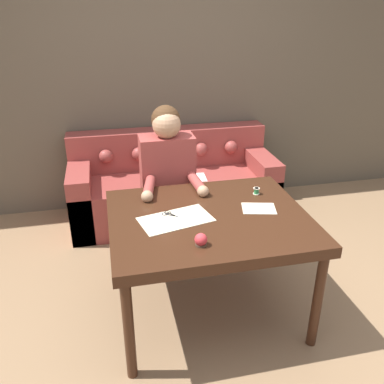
{
  "coord_description": "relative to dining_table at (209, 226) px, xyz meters",
  "views": [
    {
      "loc": [
        -0.65,
        -2.04,
        1.94
      ],
      "look_at": [
        -0.14,
        0.26,
        0.84
      ],
      "focal_mm": 38.0,
      "sensor_mm": 36.0,
      "label": 1
    }
  ],
  "objects": [
    {
      "name": "person",
      "position": [
        -0.15,
        0.67,
        -0.01
      ],
      "size": [
        0.46,
        0.58,
        1.28
      ],
      "color": "#33281E",
      "rests_on": "ground_plane"
    },
    {
      "name": "pattern_paper_offcut",
      "position": [
        0.34,
        0.02,
        0.07
      ],
      "size": [
        0.24,
        0.2,
        0.0
      ],
      "color": "beige",
      "rests_on": "dining_table"
    },
    {
      "name": "dining_table",
      "position": [
        0.0,
        0.0,
        0.0
      ],
      "size": [
        1.23,
        1.01,
        0.74
      ],
      "color": "#381E11",
      "rests_on": "ground_plane"
    },
    {
      "name": "pin_cushion",
      "position": [
        -0.13,
        -0.32,
        0.1
      ],
      "size": [
        0.07,
        0.07,
        0.07
      ],
      "color": "#4C3828",
      "rests_on": "dining_table"
    },
    {
      "name": "couch",
      "position": [
        0.01,
        1.42,
        -0.36
      ],
      "size": [
        1.92,
        0.76,
        0.82
      ],
      "color": "brown",
      "rests_on": "ground_plane"
    },
    {
      "name": "wall_back",
      "position": [
        0.06,
        1.81,
        0.64
      ],
      "size": [
        8.0,
        0.06,
        2.6
      ],
      "color": "brown",
      "rests_on": "ground_plane"
    },
    {
      "name": "thread_spool",
      "position": [
        0.4,
        0.23,
        0.09
      ],
      "size": [
        0.04,
        0.04,
        0.05
      ],
      "color": "#338C4C",
      "rests_on": "dining_table"
    },
    {
      "name": "ground_plane",
      "position": [
        0.06,
        -0.1,
        -0.66
      ],
      "size": [
        16.0,
        16.0,
        0.0
      ],
      "primitive_type": "plane",
      "color": "#846647"
    },
    {
      "name": "scissors",
      "position": [
        -0.23,
        0.05,
        0.07
      ],
      "size": [
        0.18,
        0.18,
        0.01
      ],
      "color": "silver",
      "rests_on": "dining_table"
    },
    {
      "name": "pattern_paper_main",
      "position": [
        -0.21,
        -0.01,
        0.07
      ],
      "size": [
        0.48,
        0.34,
        0.0
      ],
      "color": "beige",
      "rests_on": "dining_table"
    }
  ]
}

